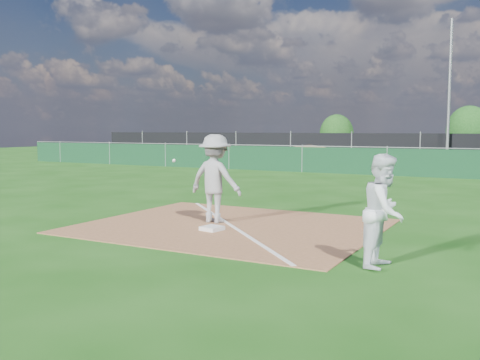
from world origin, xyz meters
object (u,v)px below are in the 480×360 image
tree_left (337,134)px  tree_mid (469,131)px  car_mid (386,148)px  runner (384,211)px  light_pole (449,93)px  first_base (212,228)px  car_left (318,146)px  play_at_first (215,179)px

tree_left → tree_mid: (9.89, 0.23, 0.27)m
tree_left → car_mid: bearing=-48.8°
runner → car_mid: size_ratio=0.35×
car_mid → tree_left: tree_left is taller
runner → car_mid: (-6.52, 27.86, -0.03)m
light_pole → tree_mid: size_ratio=2.14×
first_base → runner: 3.97m
first_base → car_left: size_ratio=0.08×
play_at_first → runner: (4.14, -2.02, -0.13)m
play_at_first → light_pole: bearing=84.7°
light_pole → tree_mid: light_pole is taller
runner → tree_mid: (-2.09, 34.33, 1.08)m
play_at_first → first_base: bearing=-63.2°
light_pole → tree_left: 14.65m
car_left → car_mid: car_left is taller
first_base → play_at_first: play_at_first is taller
first_base → tree_mid: tree_mid is taller
first_base → car_left: car_left is taller
car_left → tree_mid: size_ratio=1.29×
car_mid → tree_mid: tree_mid is taller
first_base → light_pole: bearing=86.0°
light_pole → runner: size_ratio=4.71×
car_mid → tree_mid: bearing=-25.6°
light_pole → play_at_first: (-2.01, -21.49, -3.02)m
car_left → tree_left: size_ratio=1.50×
car_left → car_mid: (4.61, 0.38, -0.02)m
play_at_first → tree_mid: (2.06, 32.31, 0.94)m
tree_mid → first_base: bearing=-92.8°
first_base → car_mid: (-2.80, 26.69, 0.75)m
light_pole → play_at_first: size_ratio=4.16×
first_base → tree_mid: bearing=87.2°
car_mid → tree_mid: size_ratio=1.31×
car_mid → tree_mid: (4.43, 6.47, 1.11)m
tree_mid → runner: bearing=-86.5°
car_mid → first_base: bearing=-165.2°
play_at_first → tree_left: 33.03m
car_left → tree_mid: bearing=-41.5°
tree_left → runner: bearing=-70.6°
first_base → runner: (3.72, -1.17, 0.79)m
car_mid → play_at_first: bearing=-165.9°
play_at_first → car_mid: bearing=95.2°
tree_left → first_base: bearing=-75.9°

